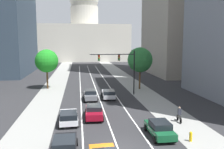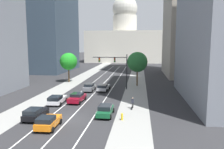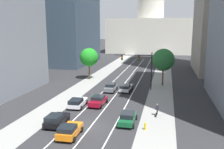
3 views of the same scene
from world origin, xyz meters
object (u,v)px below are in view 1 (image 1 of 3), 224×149
object	(u,v)px
capitol_building	(85,36)
street_tree_far_right	(140,60)
fire_hydrant	(191,136)
street_tree_near_left	(47,61)
car_silver	(108,94)
car_green	(160,128)
traffic_signal_mast	(121,64)
car_white	(69,117)
car_gray	(90,95)
car_crimson	(94,111)
car_black	(65,145)
cyclist	(179,114)

from	to	relation	value
capitol_building	street_tree_far_right	distance (m)	74.81
fire_hydrant	street_tree_near_left	size ratio (longest dim) A/B	0.12
car_silver	car_green	distance (m)	16.06
traffic_signal_mast	street_tree_far_right	world-z (taller)	street_tree_far_right
street_tree_near_left	car_white	bearing A→B (deg)	-77.06
car_silver	car_white	world-z (taller)	car_silver
street_tree_far_right	street_tree_near_left	size ratio (longest dim) A/B	1.05
car_silver	car_gray	size ratio (longest dim) A/B	1.15
car_gray	traffic_signal_mast	distance (m)	7.43
car_white	traffic_signal_mast	bearing A→B (deg)	-33.87
car_green	street_tree_near_left	bearing A→B (deg)	27.78
car_crimson	street_tree_near_left	world-z (taller)	street_tree_near_left
traffic_signal_mast	street_tree_far_right	size ratio (longest dim) A/B	0.95
car_black	street_tree_near_left	bearing A→B (deg)	9.18
capitol_building	car_crimson	bearing A→B (deg)	-90.91
car_green	car_crimson	xyz separation A→B (m)	(-5.71, 6.41, 0.02)
car_gray	street_tree_near_left	world-z (taller)	street_tree_near_left
car_black	car_white	xyz separation A→B (m)	(0.01, 7.41, -0.03)
street_tree_far_right	car_silver	bearing A→B (deg)	-134.51
car_silver	cyclist	size ratio (longest dim) A/B	2.81
car_silver	car_gray	bearing A→B (deg)	103.59
car_crimson	street_tree_near_left	size ratio (longest dim) A/B	0.63
traffic_signal_mast	car_gray	bearing A→B (deg)	-150.82
fire_hydrant	car_gray	bearing A→B (deg)	115.75
car_gray	car_crimson	bearing A→B (deg)	179.92
cyclist	capitol_building	bearing A→B (deg)	9.69
car_green	street_tree_near_left	distance (m)	28.94
car_crimson	street_tree_far_right	world-z (taller)	street_tree_far_right
car_crimson	cyclist	distance (m)	9.61
capitol_building	traffic_signal_mast	distance (m)	78.95
car_crimson	car_gray	bearing A→B (deg)	2.51
car_black	car_white	size ratio (longest dim) A/B	0.91
car_green	street_tree_far_right	bearing A→B (deg)	-9.54
fire_hydrant	cyclist	size ratio (longest dim) A/B	0.53
car_green	car_black	bearing A→B (deg)	107.17
car_white	capitol_building	bearing A→B (deg)	-5.40
cyclist	street_tree_far_right	size ratio (longest dim) A/B	0.22
car_crimson	car_white	xyz separation A→B (m)	(-2.84, -1.63, -0.02)
capitol_building	street_tree_near_left	size ratio (longest dim) A/B	5.41
car_green	car_black	size ratio (longest dim) A/B	1.04
car_gray	street_tree_near_left	xyz separation A→B (m)	(-7.56, 10.10, 4.42)
car_white	street_tree_near_left	distance (m)	21.55
car_white	car_black	bearing A→B (deg)	177.16
car_gray	street_tree_near_left	distance (m)	13.37
capitol_building	car_black	bearing A→B (deg)	-92.47
traffic_signal_mast	cyclist	size ratio (longest dim) A/B	4.31
car_silver	fire_hydrant	xyz separation A→B (m)	(5.22, -17.29, -0.30)
car_green	fire_hydrant	size ratio (longest dim) A/B	4.85
street_tree_far_right	car_green	bearing A→B (deg)	-99.67
car_crimson	capitol_building	bearing A→B (deg)	1.61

